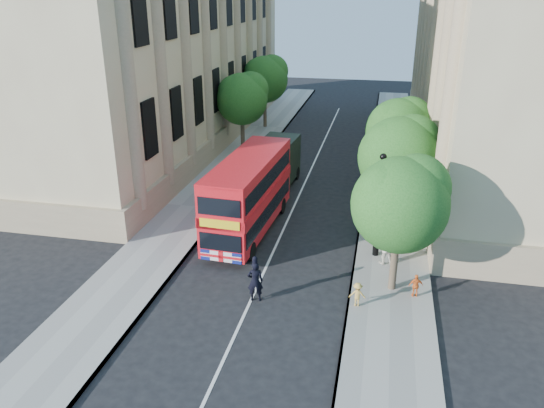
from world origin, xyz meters
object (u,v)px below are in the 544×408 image
Objects in this scene: lamp_post at (379,210)px; double_decker_bus at (249,193)px; woman_pedestrian at (385,247)px; box_van at (275,165)px; police_constable at (255,281)px.

double_decker_bus is (-6.74, 1.55, -0.28)m from lamp_post.
double_decker_bus is 7.63m from woman_pedestrian.
woman_pedestrian is at bearing -14.54° from double_decker_bus.
box_van reaches higher than police_constable.
box_van is at bearing 128.42° from lamp_post.
police_constable is (-4.82, -5.00, -1.61)m from lamp_post.
double_decker_bus is 1.62× the size of box_van.
lamp_post is 2.85× the size of police_constable.
police_constable is at bearing -77.21° from box_van.
lamp_post is at bearing -9.63° from double_decker_bus.
lamp_post is at bearing -47.14° from box_van.
box_van is (-0.06, 7.04, -0.74)m from double_decker_bus.
woman_pedestrian is (7.16, -2.31, -1.26)m from double_decker_bus.
lamp_post is 1.76m from woman_pedestrian.
box_van is 13.74m from police_constable.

